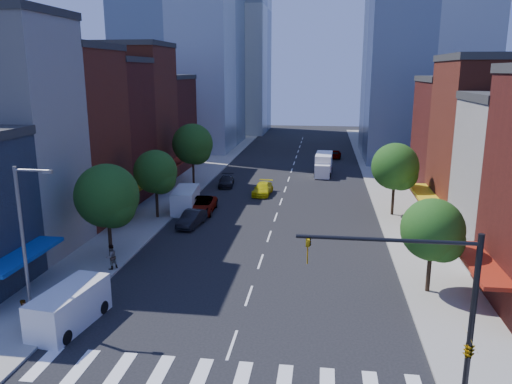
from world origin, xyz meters
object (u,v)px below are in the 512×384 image
parked_car_third (201,205)px  pedestrian_near (25,314)px  parked_car_second (192,219)px  traffic_car_oncoming (325,168)px  taxi (263,189)px  parked_car_rear (226,181)px  cargo_van_near (68,308)px  box_truck (324,165)px  pedestrian_far (111,257)px  cargo_van_far (185,200)px  traffic_car_far (336,154)px  parked_car_front (72,312)px

parked_car_third → pedestrian_near: size_ratio=3.21×
parked_car_second → parked_car_third: size_ratio=0.77×
traffic_car_oncoming → pedestrian_near: bearing=69.4°
taxi → traffic_car_oncoming: bearing=67.6°
parked_car_rear → taxi: size_ratio=0.92×
cargo_van_near → parked_car_rear: bearing=94.3°
cargo_van_near → parked_car_second: bearing=91.5°
cargo_van_near → box_truck: bearing=80.1°
parked_car_third → pedestrian_far: pedestrian_far is taller
parked_car_second → parked_car_third: (-0.21, 4.55, 0.07)m
parked_car_third → taxi: bearing=55.3°
cargo_van_far → pedestrian_far: size_ratio=3.10×
traffic_car_oncoming → cargo_van_near: bearing=71.4°
parked_car_third → parked_car_rear: parked_car_third is taller
parked_car_second → taxi: (5.08, 13.02, -0.03)m
cargo_van_far → parked_car_rear: bearing=74.4°
parked_car_third → box_truck: 24.57m
parked_car_second → pedestrian_far: (-3.00, -11.23, 0.34)m
parked_car_third → cargo_van_near: bearing=-97.0°
cargo_van_near → traffic_car_far: (16.07, 58.92, -0.41)m
parked_car_second → traffic_car_oncoming: size_ratio=1.11×
parked_car_rear → parked_car_second: bearing=-96.1°
traffic_car_far → pedestrian_near: 62.47m
parked_car_rear → cargo_van_far: bearing=-105.6°
parked_car_second → taxi: 13.98m
parked_car_second → box_truck: (12.09, 25.81, 0.65)m
parked_car_rear → traffic_car_oncoming: size_ratio=1.11×
parked_car_third → traffic_car_oncoming: (12.47, 22.88, -0.14)m
parked_car_third → cargo_van_far: 1.85m
parked_car_rear → pedestrian_near: size_ratio=2.49×
parked_car_third → traffic_car_far: 37.84m
parked_car_third → parked_car_rear: bearing=86.4°
parked_car_second → parked_car_rear: parked_car_second is taller
traffic_car_far → box_truck: 13.94m
box_truck → traffic_car_oncoming: bearing=86.6°
parked_car_front → parked_car_third: parked_car_third is taller
parked_car_front → box_truck: (14.09, 44.73, 0.66)m
parked_car_second → cargo_van_near: cargo_van_near is taller
parked_car_front → taxi: size_ratio=0.87×
parked_car_front → traffic_car_oncoming: parked_car_front is taller
parked_car_second → traffic_car_far: bearing=77.8°
parked_car_rear → cargo_van_near: 36.22m
parked_car_third → traffic_car_far: parked_car_third is taller
parked_car_front → taxi: (7.08, 31.94, -0.02)m
box_truck → parked_car_second: bearing=-112.4°
cargo_van_far → parked_car_second: bearing=-74.3°
traffic_car_oncoming → box_truck: 1.78m
parked_car_rear → box_truck: size_ratio=0.61×
parked_car_front → parked_car_third: (1.79, 23.47, 0.08)m
parked_car_second → taxi: parked_car_second is taller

